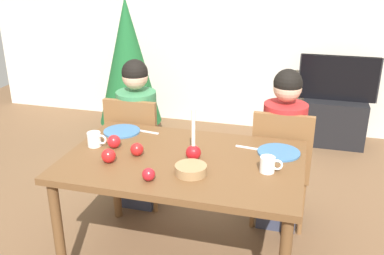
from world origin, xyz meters
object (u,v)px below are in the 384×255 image
at_px(person_left_child, 138,137).
at_px(tv_stand, 333,121).
at_px(tv, 338,78).
at_px(bowl_walnuts, 191,170).
at_px(chair_right, 281,162).
at_px(person_right_child, 282,152).
at_px(christmas_tree, 128,61).
at_px(plate_left, 122,131).
at_px(apple_by_right_mug, 114,141).
at_px(mug_left, 95,139).
at_px(dining_table, 183,171).
at_px(apple_by_left_plate, 149,174).
at_px(chair_left, 137,145).
at_px(apple_near_candle, 137,149).
at_px(apple_far_edge, 109,156).
at_px(mug_right, 268,164).
at_px(plate_right, 279,152).
at_px(candle_centerpiece, 193,149).

distance_m(person_left_child, tv_stand, 2.28).
bearing_deg(tv, bowl_walnuts, -109.48).
xyz_separation_m(chair_right, person_right_child, (0.00, 0.03, 0.06)).
relative_size(christmas_tree, plate_left, 6.38).
xyz_separation_m(chair_right, tv, (0.43, 1.69, 0.20)).
distance_m(bowl_walnuts, apple_by_right_mug, 0.59).
xyz_separation_m(person_right_child, plate_left, (-1.06, -0.35, 0.19)).
distance_m(plate_left, mug_left, 0.27).
bearing_deg(tv_stand, dining_table, -112.92).
bearing_deg(apple_by_left_plate, chair_left, 116.37).
relative_size(apple_near_candle, apple_far_edge, 0.95).
distance_m(chair_right, apple_far_edge, 1.25).
relative_size(christmas_tree, mug_right, 12.56).
height_order(chair_left, chair_right, same).
distance_m(tv_stand, mug_right, 2.45).
xyz_separation_m(plate_right, mug_right, (-0.04, -0.26, 0.04)).
bearing_deg(bowl_walnuts, plate_left, 143.13).
relative_size(person_right_child, christmas_tree, 0.74).
distance_m(apple_near_candle, apple_far_edge, 0.18).
bearing_deg(chair_left, candle_centerpiece, -44.50).
xyz_separation_m(christmas_tree, apple_far_edge, (0.81, -2.18, -0.02)).
xyz_separation_m(mug_left, apple_by_right_mug, (0.13, 0.01, -0.00)).
bearing_deg(bowl_walnuts, mug_left, 163.48).
xyz_separation_m(dining_table, apple_by_right_mug, (-0.46, 0.04, 0.12)).
height_order(chair_right, person_right_child, person_right_child).
distance_m(person_right_child, mug_right, 0.72).
xyz_separation_m(tv, plate_right, (-0.43, -2.08, 0.05)).
distance_m(tv_stand, plate_left, 2.56).
distance_m(person_left_child, bowl_walnuts, 1.06).
bearing_deg(person_right_child, apple_by_right_mug, -148.89).
height_order(person_left_child, person_right_child, same).
bearing_deg(chair_right, person_right_child, 90.00).
height_order(person_right_child, apple_by_right_mug, person_right_child).
bearing_deg(bowl_walnuts, person_left_child, 128.54).
xyz_separation_m(dining_table, tv, (0.97, 2.30, 0.04)).
xyz_separation_m(candle_centerpiece, apple_far_edge, (-0.46, -0.17, -0.02)).
relative_size(candle_centerpiece, apple_near_candle, 3.90).
bearing_deg(apple_by_right_mug, person_left_child, 98.91).
distance_m(tv, apple_near_candle, 2.65).
relative_size(person_left_child, tv, 1.48).
height_order(candle_centerpiece, mug_right, candle_centerpiece).
bearing_deg(person_left_child, chair_left, -90.00).
distance_m(dining_table, mug_right, 0.52).
xyz_separation_m(tv_stand, plate_right, (-0.43, -2.08, 0.52)).
bearing_deg(tv_stand, chair_right, -104.27).
bearing_deg(mug_right, dining_table, 175.36).
height_order(dining_table, bowl_walnuts, bowl_walnuts).
xyz_separation_m(person_right_child, tv_stand, (0.43, 1.66, -0.33)).
relative_size(mug_left, bowl_walnuts, 0.72).
distance_m(person_right_child, bowl_walnuts, 0.95).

